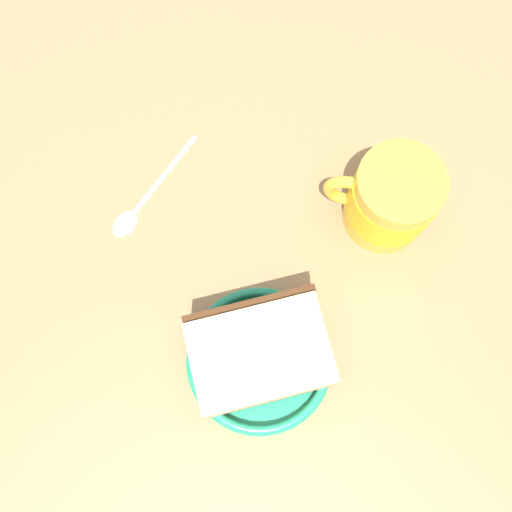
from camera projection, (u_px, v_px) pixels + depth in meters
ground_plane at (274, 320)px, 54.85cm from camera, size 142.22×142.22×2.65cm
small_plate at (261, 360)px, 51.74cm from camera, size 13.31×13.31×1.52cm
cake_slice at (261, 353)px, 49.09cm from camera, size 13.20×14.03×5.72cm
tea_mug at (391, 199)px, 52.10cm from camera, size 7.87×10.26×8.65cm
teaspoon at (139, 205)px, 56.31cm from camera, size 12.84×4.66×0.80cm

